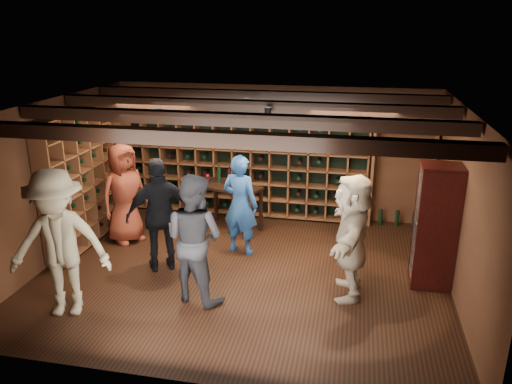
% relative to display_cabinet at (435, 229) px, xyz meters
% --- Properties ---
extents(ground, '(6.00, 6.00, 0.00)m').
position_rel_display_cabinet_xyz_m(ground, '(-2.71, -0.20, -0.86)').
color(ground, black).
rests_on(ground, ground).
extents(room_shell, '(6.00, 6.00, 6.00)m').
position_rel_display_cabinet_xyz_m(room_shell, '(-2.71, -0.15, 1.56)').
color(room_shell, '#4E2C1A').
rests_on(room_shell, ground).
extents(wine_rack_back, '(4.65, 0.30, 2.20)m').
position_rel_display_cabinet_xyz_m(wine_rack_back, '(-3.24, 2.13, 0.29)').
color(wine_rack_back, brown).
rests_on(wine_rack_back, ground).
extents(wine_rack_left, '(0.30, 2.65, 2.20)m').
position_rel_display_cabinet_xyz_m(wine_rack_left, '(-5.54, 0.62, 0.29)').
color(wine_rack_left, brown).
rests_on(wine_rack_left, ground).
extents(crate_shelf, '(1.20, 0.32, 2.07)m').
position_rel_display_cabinet_xyz_m(crate_shelf, '(-0.31, 2.12, 0.71)').
color(crate_shelf, brown).
rests_on(crate_shelf, ground).
extents(display_cabinet, '(0.55, 0.50, 1.75)m').
position_rel_display_cabinet_xyz_m(display_cabinet, '(0.00, 0.00, 0.00)').
color(display_cabinet, black).
rests_on(display_cabinet, ground).
extents(man_blue_shirt, '(0.68, 0.53, 1.65)m').
position_rel_display_cabinet_xyz_m(man_blue_shirt, '(-2.90, 0.47, -0.03)').
color(man_blue_shirt, navy).
rests_on(man_blue_shirt, ground).
extents(man_grey_suit, '(1.03, 0.91, 1.77)m').
position_rel_display_cabinet_xyz_m(man_grey_suit, '(-3.17, -1.04, 0.03)').
color(man_grey_suit, black).
rests_on(man_grey_suit, ground).
extents(guest_red_floral, '(0.92, 1.00, 1.72)m').
position_rel_display_cabinet_xyz_m(guest_red_floral, '(-4.91, 0.53, 0.00)').
color(guest_red_floral, maroon).
rests_on(guest_red_floral, ground).
extents(guest_woman_black, '(1.10, 0.86, 1.75)m').
position_rel_display_cabinet_xyz_m(guest_woman_black, '(-3.92, -0.32, 0.02)').
color(guest_woman_black, black).
rests_on(guest_woman_black, ground).
extents(guest_khaki, '(1.39, 1.01, 1.94)m').
position_rel_display_cabinet_xyz_m(guest_khaki, '(-4.71, -1.72, 0.11)').
color(guest_khaki, gray).
rests_on(guest_khaki, ground).
extents(guest_beige, '(0.53, 1.62, 1.74)m').
position_rel_display_cabinet_xyz_m(guest_beige, '(-1.14, -0.51, 0.01)').
color(guest_beige, tan).
rests_on(guest_beige, ground).
extents(tasting_table, '(1.22, 0.91, 1.11)m').
position_rel_display_cabinet_xyz_m(tasting_table, '(-3.30, 1.37, -0.12)').
color(tasting_table, black).
rests_on(tasting_table, ground).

